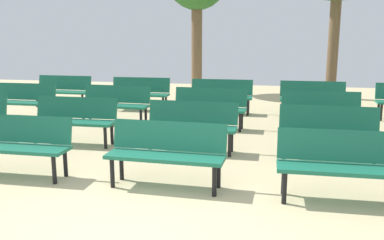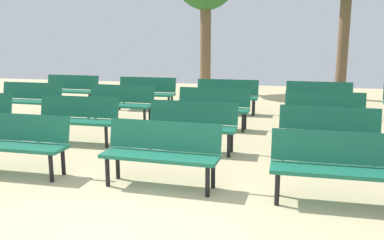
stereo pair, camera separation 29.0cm
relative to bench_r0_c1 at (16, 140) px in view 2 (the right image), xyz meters
name	(u,v)px [view 2 (the right image)]	position (x,y,z in m)	size (l,w,h in m)	color
ground_plane	(114,240)	(2.24, -1.62, -0.50)	(26.64, 26.64, 0.00)	#CCB789
bench_r0_c1	(16,140)	(0.00, 0.00, 0.00)	(1.60, 0.49, 0.87)	#19664C
bench_r0_c2	(162,150)	(2.25, -0.01, 0.00)	(1.62, 0.54, 0.87)	#19664C
bench_r0_c3	(337,164)	(4.51, -0.10, 0.00)	(1.60, 0.49, 0.87)	#19664C
bench_r1_c1	(77,117)	(-0.01, 1.84, 0.00)	(1.60, 0.49, 0.87)	#19664C
bench_r1_c2	(192,123)	(2.25, 1.77, 0.00)	(1.60, 0.49, 0.87)	#19664C
bench_r1_c3	(329,130)	(4.55, 1.73, 0.00)	(1.61, 0.53, 0.87)	#19664C
bench_r2_c0	(30,98)	(-2.26, 3.68, 0.00)	(1.60, 0.49, 0.87)	#19664C
bench_r2_c1	(120,102)	(0.08, 3.70, 0.00)	(1.62, 0.55, 0.87)	#19664C
bench_r2_c2	(213,106)	(2.28, 3.66, 0.00)	(1.62, 0.54, 0.87)	#19664C
bench_r2_c3	(325,111)	(4.62, 3.58, 0.00)	(1.60, 0.48, 0.87)	#19664C
bench_r3_c0	(71,88)	(-2.22, 5.60, 0.00)	(1.61, 0.50, 0.87)	#19664C
bench_r3_c1	(146,91)	(0.08, 5.52, 0.00)	(1.61, 0.50, 0.87)	#19664C
bench_r3_c2	(227,94)	(2.31, 5.47, 0.00)	(1.61, 0.50, 0.87)	#19664C
bench_r3_c3	(319,97)	(4.61, 5.47, 0.00)	(1.60, 0.49, 0.87)	#19664C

